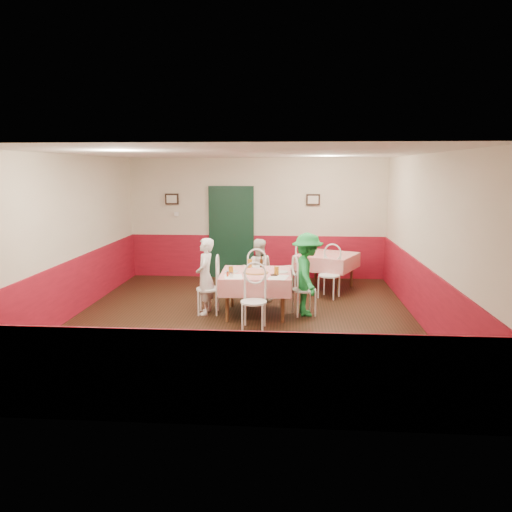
# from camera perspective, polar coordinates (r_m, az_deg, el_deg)

# --- Properties ---
(floor) EXTENTS (7.00, 7.00, 0.00)m
(floor) POSITION_cam_1_polar(r_m,az_deg,el_deg) (8.56, -1.58, -7.43)
(floor) COLOR black
(floor) RESTS_ON ground
(ceiling) EXTENTS (7.00, 7.00, 0.00)m
(ceiling) POSITION_cam_1_polar(r_m,az_deg,el_deg) (8.17, -1.68, 11.65)
(ceiling) COLOR white
(ceiling) RESTS_ON back_wall
(back_wall) EXTENTS (6.00, 0.10, 2.80)m
(back_wall) POSITION_cam_1_polar(r_m,az_deg,el_deg) (11.71, 0.10, 4.30)
(back_wall) COLOR beige
(back_wall) RESTS_ON ground
(front_wall) EXTENTS (6.00, 0.10, 2.80)m
(front_wall) POSITION_cam_1_polar(r_m,az_deg,el_deg) (4.84, -5.82, -3.96)
(front_wall) COLOR beige
(front_wall) RESTS_ON ground
(left_wall) EXTENTS (0.10, 7.00, 2.80)m
(left_wall) POSITION_cam_1_polar(r_m,az_deg,el_deg) (9.06, -20.88, 1.96)
(left_wall) COLOR beige
(left_wall) RESTS_ON ground
(right_wall) EXTENTS (0.10, 7.00, 2.80)m
(right_wall) POSITION_cam_1_polar(r_m,az_deg,el_deg) (8.49, 18.96, 1.58)
(right_wall) COLOR beige
(right_wall) RESTS_ON ground
(wainscot_back) EXTENTS (6.00, 0.03, 1.00)m
(wainscot_back) POSITION_cam_1_polar(r_m,az_deg,el_deg) (11.82, 0.10, -0.05)
(wainscot_back) COLOR maroon
(wainscot_back) RESTS_ON ground
(wainscot_front) EXTENTS (6.00, 0.03, 1.00)m
(wainscot_front) POSITION_cam_1_polar(r_m,az_deg,el_deg) (5.15, -5.60, -13.69)
(wainscot_front) COLOR maroon
(wainscot_front) RESTS_ON ground
(wainscot_left) EXTENTS (0.03, 7.00, 1.00)m
(wainscot_left) POSITION_cam_1_polar(r_m,az_deg,el_deg) (9.21, -20.45, -3.59)
(wainscot_left) COLOR maroon
(wainscot_left) RESTS_ON ground
(wainscot_right) EXTENTS (0.03, 7.00, 1.00)m
(wainscot_right) POSITION_cam_1_polar(r_m,az_deg,el_deg) (8.66, 18.53, -4.32)
(wainscot_right) COLOR maroon
(wainscot_right) RESTS_ON ground
(door) EXTENTS (0.96, 0.06, 2.10)m
(door) POSITION_cam_1_polar(r_m,az_deg,el_deg) (11.76, -2.84, 2.59)
(door) COLOR black
(door) RESTS_ON ground
(picture_left) EXTENTS (0.32, 0.03, 0.26)m
(picture_left) POSITION_cam_1_polar(r_m,az_deg,el_deg) (11.94, -9.60, 6.43)
(picture_left) COLOR black
(picture_left) RESTS_ON back_wall
(picture_right) EXTENTS (0.32, 0.03, 0.26)m
(picture_right) POSITION_cam_1_polar(r_m,az_deg,el_deg) (11.61, 6.54, 6.41)
(picture_right) COLOR black
(picture_right) RESTS_ON back_wall
(thermostat) EXTENTS (0.10, 0.03, 0.10)m
(thermostat) POSITION_cam_1_polar(r_m,az_deg,el_deg) (11.94, -9.08, 4.76)
(thermostat) COLOR white
(thermostat) RESTS_ON back_wall
(main_table) EXTENTS (1.26, 1.26, 0.77)m
(main_table) POSITION_cam_1_polar(r_m,az_deg,el_deg) (8.86, 0.00, -4.30)
(main_table) COLOR red
(main_table) RESTS_ON ground
(second_table) EXTENTS (1.49, 1.49, 0.77)m
(second_table) POSITION_cam_1_polar(r_m,az_deg,el_deg) (10.82, 8.07, -1.77)
(second_table) COLOR red
(second_table) RESTS_ON ground
(chair_left) EXTENTS (0.44, 0.44, 0.90)m
(chair_left) POSITION_cam_1_polar(r_m,az_deg,el_deg) (8.92, -5.48, -3.76)
(chair_left) COLOR white
(chair_left) RESTS_ON ground
(chair_right) EXTENTS (0.52, 0.52, 0.90)m
(chair_right) POSITION_cam_1_polar(r_m,az_deg,el_deg) (8.85, 5.52, -3.87)
(chair_right) COLOR white
(chair_right) RESTS_ON ground
(chair_far) EXTENTS (0.45, 0.45, 0.90)m
(chair_far) POSITION_cam_1_polar(r_m,az_deg,el_deg) (9.67, 0.22, -2.63)
(chair_far) COLOR white
(chair_far) RESTS_ON ground
(chair_near) EXTENTS (0.44, 0.44, 0.90)m
(chair_near) POSITION_cam_1_polar(r_m,az_deg,el_deg) (8.02, -0.27, -5.28)
(chair_near) COLOR white
(chair_near) RESTS_ON ground
(chair_second_a) EXTENTS (0.56, 0.56, 0.90)m
(chair_second_a) POSITION_cam_1_polar(r_m,az_deg,el_deg) (10.78, 4.10, -1.34)
(chair_second_a) COLOR white
(chair_second_a) RESTS_ON ground
(chair_second_b) EXTENTS (0.56, 0.56, 0.90)m
(chair_second_b) POSITION_cam_1_polar(r_m,az_deg,el_deg) (10.07, 8.36, -2.22)
(chair_second_b) COLOR white
(chair_second_b) RESTS_ON ground
(pizza) EXTENTS (0.44, 0.44, 0.03)m
(pizza) POSITION_cam_1_polar(r_m,az_deg,el_deg) (8.71, -0.05, -1.86)
(pizza) COLOR #B74723
(pizza) RESTS_ON main_table
(plate_left) EXTENTS (0.26, 0.26, 0.01)m
(plate_left) POSITION_cam_1_polar(r_m,az_deg,el_deg) (8.79, -2.81, -1.80)
(plate_left) COLOR white
(plate_left) RESTS_ON main_table
(plate_right) EXTENTS (0.26, 0.26, 0.01)m
(plate_right) POSITION_cam_1_polar(r_m,az_deg,el_deg) (8.78, 2.84, -1.82)
(plate_right) COLOR white
(plate_right) RESTS_ON main_table
(plate_far) EXTENTS (0.26, 0.26, 0.01)m
(plate_far) POSITION_cam_1_polar(r_m,az_deg,el_deg) (9.21, 0.23, -1.25)
(plate_far) COLOR white
(plate_far) RESTS_ON main_table
(glass_a) EXTENTS (0.08, 0.08, 0.15)m
(glass_a) POSITION_cam_1_polar(r_m,az_deg,el_deg) (8.55, -2.88, -1.69)
(glass_a) COLOR #BF7219
(glass_a) RESTS_ON main_table
(glass_b) EXTENTS (0.08, 0.08, 0.15)m
(glass_b) POSITION_cam_1_polar(r_m,az_deg,el_deg) (8.52, 2.35, -1.72)
(glass_b) COLOR #BF7219
(glass_b) RESTS_ON main_table
(glass_c) EXTENTS (0.08, 0.08, 0.15)m
(glass_c) POSITION_cam_1_polar(r_m,az_deg,el_deg) (9.17, -0.71, -0.86)
(glass_c) COLOR #BF7219
(glass_c) RESTS_ON main_table
(beer_bottle) EXTENTS (0.06, 0.06, 0.20)m
(beer_bottle) POSITION_cam_1_polar(r_m,az_deg,el_deg) (9.13, 0.61, -0.77)
(beer_bottle) COLOR #381C0A
(beer_bottle) RESTS_ON main_table
(shaker_a) EXTENTS (0.04, 0.04, 0.09)m
(shaker_a) POSITION_cam_1_polar(r_m,az_deg,el_deg) (8.38, -2.91, -2.13)
(shaker_a) COLOR silver
(shaker_a) RESTS_ON main_table
(shaker_b) EXTENTS (0.04, 0.04, 0.09)m
(shaker_b) POSITION_cam_1_polar(r_m,az_deg,el_deg) (8.34, -2.77, -2.18)
(shaker_b) COLOR silver
(shaker_b) RESTS_ON main_table
(shaker_c) EXTENTS (0.04, 0.04, 0.09)m
(shaker_c) POSITION_cam_1_polar(r_m,az_deg,el_deg) (8.43, -3.27, -2.06)
(shaker_c) COLOR #B23319
(shaker_c) RESTS_ON main_table
(menu_left) EXTENTS (0.36, 0.44, 0.00)m
(menu_left) POSITION_cam_1_polar(r_m,az_deg,el_deg) (8.43, -2.62, -2.36)
(menu_left) COLOR white
(menu_left) RESTS_ON main_table
(menu_right) EXTENTS (0.37, 0.45, 0.00)m
(menu_right) POSITION_cam_1_polar(r_m,az_deg,el_deg) (8.37, 2.57, -2.45)
(menu_right) COLOR white
(menu_right) RESTS_ON main_table
(wallet) EXTENTS (0.11, 0.09, 0.02)m
(wallet) POSITION_cam_1_polar(r_m,az_deg,el_deg) (8.49, 2.10, -2.19)
(wallet) COLOR black
(wallet) RESTS_ON main_table
(diner_left) EXTENTS (0.33, 0.50, 1.36)m
(diner_left) POSITION_cam_1_polar(r_m,az_deg,el_deg) (8.87, -5.82, -2.31)
(diner_left) COLOR gray
(diner_left) RESTS_ON ground
(diner_far) EXTENTS (0.60, 0.47, 1.23)m
(diner_far) POSITION_cam_1_polar(r_m,az_deg,el_deg) (9.68, 0.23, -1.62)
(diner_far) COLOR gray
(diner_far) RESTS_ON ground
(diner_right) EXTENTS (0.65, 1.00, 1.46)m
(diner_right) POSITION_cam_1_polar(r_m,az_deg,el_deg) (8.79, 5.88, -2.10)
(diner_right) COLOR gray
(diner_right) RESTS_ON ground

